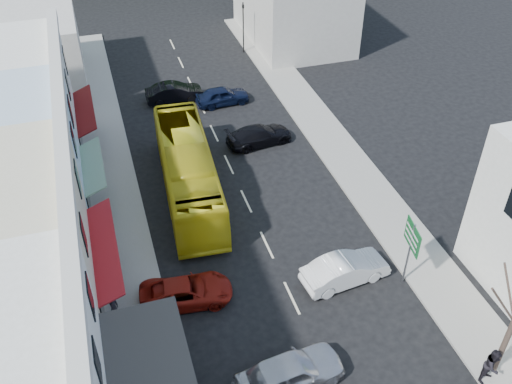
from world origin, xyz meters
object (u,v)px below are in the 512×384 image
at_px(bus, 188,173).
at_px(pedestrian_left, 114,308).
at_px(direction_sign, 409,254).
at_px(car_silver, 290,374).
at_px(car_white, 345,271).
at_px(car_red, 186,291).
at_px(traffic_signal, 243,28).
at_px(pedestrian_right, 492,367).

relative_size(bus, pedestrian_left, 6.82).
relative_size(bus, direction_sign, 3.01).
bearing_deg(car_silver, car_white, -51.60).
xyz_separation_m(car_red, direction_sign, (10.80, -2.03, 1.23)).
relative_size(direction_sign, traffic_signal, 0.86).
relative_size(car_silver, direction_sign, 1.14).
bearing_deg(car_red, bus, -6.98).
xyz_separation_m(car_white, direction_sign, (2.83, -0.97, 1.23)).
height_order(car_red, traffic_signal, traffic_signal).
distance_m(bus, direction_sign, 13.70).
distance_m(car_red, pedestrian_right, 14.12).
xyz_separation_m(bus, direction_sign, (8.87, -10.43, 0.38)).
bearing_deg(pedestrian_right, traffic_signal, 68.80).
relative_size(car_silver, pedestrian_left, 2.59).
bearing_deg(pedestrian_left, direction_sign, -74.83).
height_order(car_silver, direction_sign, direction_sign).
height_order(car_white, pedestrian_right, pedestrian_right).
height_order(car_silver, car_red, same).
height_order(car_white, pedestrian_left, pedestrian_left).
distance_m(bus, pedestrian_right, 19.22).
distance_m(pedestrian_right, direction_sign, 6.37).
xyz_separation_m(car_silver, direction_sign, (7.56, 3.88, 1.23)).
relative_size(car_red, direction_sign, 1.19).
xyz_separation_m(car_white, traffic_signal, (2.83, 28.08, 1.55)).
bearing_deg(pedestrian_right, car_red, 121.75).
distance_m(car_red, direction_sign, 11.06).
height_order(car_white, car_red, same).
bearing_deg(bus, traffic_signal, 68.48).
xyz_separation_m(pedestrian_left, direction_sign, (14.27, -1.70, 0.93)).
height_order(car_white, traffic_signal, traffic_signal).
bearing_deg(car_silver, traffic_signal, -20.20).
bearing_deg(direction_sign, car_white, 170.41).
bearing_deg(traffic_signal, pedestrian_left, 42.72).
bearing_deg(car_silver, bus, -2.04).
relative_size(pedestrian_right, traffic_signal, 0.38).
bearing_deg(bus, car_white, -53.49).
distance_m(bus, car_red, 8.66).
distance_m(car_white, direction_sign, 3.23).
height_order(car_white, direction_sign, direction_sign).
bearing_deg(pedestrian_left, traffic_signal, -5.59).
height_order(bus, car_red, bus).
xyz_separation_m(bus, pedestrian_left, (-5.40, -8.74, -0.55)).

